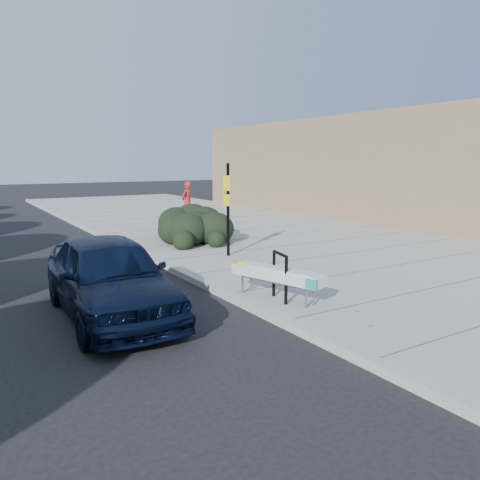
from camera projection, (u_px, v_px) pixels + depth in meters
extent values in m
plane|color=black|center=(232.00, 300.00, 10.08)|extent=(120.00, 120.00, 0.00)
cube|color=gray|center=(292.00, 241.00, 17.17)|extent=(11.20, 50.00, 0.15)
cube|color=#9E9E99|center=(147.00, 257.00, 14.25)|extent=(0.22, 50.00, 0.17)
cylinder|color=gray|center=(306.00, 298.00, 9.01)|extent=(0.05, 0.05, 0.41)
cylinder|color=gray|center=(314.00, 295.00, 9.22)|extent=(0.05, 0.05, 0.41)
cylinder|color=gray|center=(243.00, 284.00, 10.07)|extent=(0.05, 0.05, 0.41)
cylinder|color=gray|center=(251.00, 281.00, 10.28)|extent=(0.05, 0.05, 0.41)
cylinder|color=gray|center=(273.00, 282.00, 9.51)|extent=(0.50, 1.57, 0.04)
cylinder|color=gray|center=(281.00, 280.00, 9.72)|extent=(0.50, 1.57, 0.04)
cube|color=#B2B2B2|center=(277.00, 274.00, 9.59)|extent=(1.02, 2.17, 0.22)
cube|color=yellow|center=(246.00, 263.00, 10.13)|extent=(0.54, 0.53, 0.02)
cube|color=teal|center=(311.00, 284.00, 8.81)|extent=(0.12, 0.25, 0.20)
cylinder|color=black|center=(286.00, 281.00, 9.23)|extent=(0.06, 0.06, 0.96)
cylinder|color=black|center=(274.00, 274.00, 9.81)|extent=(0.06, 0.06, 0.96)
cylinder|color=black|center=(280.00, 254.00, 9.44)|extent=(0.20, 0.62, 0.06)
cube|color=black|center=(228.00, 210.00, 13.91)|extent=(0.07, 0.07, 2.76)
cube|color=yellow|center=(227.00, 183.00, 13.74)|extent=(0.07, 0.32, 0.45)
cube|color=yellow|center=(227.00, 200.00, 13.83)|extent=(0.07, 0.30, 0.34)
ellipsoid|color=black|center=(186.00, 219.00, 16.96)|extent=(3.45, 4.50, 1.51)
imported|color=black|center=(110.00, 276.00, 8.94)|extent=(2.00, 4.67, 1.57)
imported|color=maroon|center=(187.00, 202.00, 21.78)|extent=(0.82, 0.73, 1.89)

